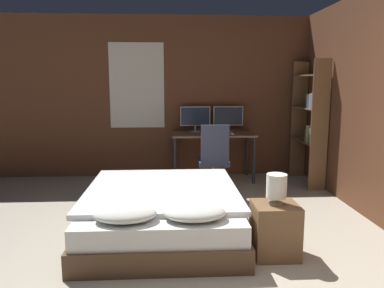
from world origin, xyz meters
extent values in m
cube|color=brown|center=(0.00, 3.91, 1.35)|extent=(12.00, 0.06, 2.70)
cube|color=silver|center=(-1.01, 3.87, 1.55)|extent=(0.91, 0.01, 1.41)
cube|color=black|center=(-1.01, 3.88, 1.55)|extent=(0.83, 0.01, 1.33)
cube|color=brown|center=(-0.55, 1.38, 0.11)|extent=(1.59, 2.00, 0.22)
cube|color=white|center=(-0.55, 1.38, 0.32)|extent=(1.53, 1.94, 0.19)
cube|color=white|center=(-0.55, 1.50, 0.44)|extent=(1.63, 1.68, 0.05)
ellipsoid|color=silver|center=(-0.85, 0.63, 0.48)|extent=(0.55, 0.38, 0.13)
ellipsoid|color=silver|center=(-0.25, 0.63, 0.48)|extent=(0.55, 0.38, 0.13)
cube|color=brown|center=(0.51, 0.75, 0.25)|extent=(0.41, 0.38, 0.50)
cylinder|color=gray|center=(0.51, 0.75, 0.51)|extent=(0.14, 0.14, 0.01)
cylinder|color=gray|center=(0.51, 0.75, 0.54)|extent=(0.02, 0.02, 0.05)
cylinder|color=silver|center=(0.51, 0.75, 0.67)|extent=(0.19, 0.19, 0.22)
cube|color=#846042|center=(0.24, 3.52, 0.76)|extent=(1.35, 0.64, 0.03)
cylinder|color=#2D2D33|center=(-0.38, 3.25, 0.37)|extent=(0.05, 0.05, 0.75)
cylinder|color=#2D2D33|center=(0.87, 3.25, 0.37)|extent=(0.05, 0.05, 0.75)
cylinder|color=#2D2D33|center=(-0.38, 3.79, 0.37)|extent=(0.05, 0.05, 0.75)
cylinder|color=#2D2D33|center=(0.87, 3.79, 0.37)|extent=(0.05, 0.05, 0.75)
cylinder|color=#B7B7BC|center=(-0.04, 3.74, 0.78)|extent=(0.16, 0.16, 0.01)
cylinder|color=#B7B7BC|center=(-0.04, 3.74, 0.83)|extent=(0.03, 0.03, 0.09)
cube|color=#B7B7BC|center=(-0.04, 3.74, 1.04)|extent=(0.50, 0.03, 0.32)
cube|color=#232D42|center=(-0.04, 3.73, 1.04)|extent=(0.47, 0.00, 0.29)
cylinder|color=#B7B7BC|center=(0.52, 3.74, 0.78)|extent=(0.16, 0.16, 0.01)
cylinder|color=#B7B7BC|center=(0.52, 3.74, 0.83)|extent=(0.03, 0.03, 0.09)
cube|color=#B7B7BC|center=(0.52, 3.74, 1.04)|extent=(0.50, 0.03, 0.32)
cube|color=#232D42|center=(0.52, 3.73, 1.04)|extent=(0.47, 0.00, 0.29)
cube|color=#B7B7BC|center=(0.24, 3.31, 0.79)|extent=(0.38, 0.13, 0.02)
ellipsoid|color=#B7B7BC|center=(0.52, 3.31, 0.80)|extent=(0.07, 0.05, 0.04)
cylinder|color=black|center=(0.17, 2.84, 0.02)|extent=(0.52, 0.52, 0.04)
cylinder|color=gray|center=(0.17, 2.84, 0.23)|extent=(0.05, 0.05, 0.37)
cube|color=#33384C|center=(0.17, 2.84, 0.45)|extent=(0.44, 0.44, 0.07)
cube|color=#33384C|center=(0.17, 2.64, 0.75)|extent=(0.39, 0.05, 0.53)
cube|color=brown|center=(1.73, 2.82, 0.97)|extent=(0.26, 0.02, 1.94)
cube|color=brown|center=(1.73, 3.71, 0.97)|extent=(0.26, 0.02, 1.94)
cube|color=brown|center=(1.73, 3.27, 0.68)|extent=(0.26, 0.87, 0.02)
cube|color=brown|center=(1.73, 3.27, 1.20)|extent=(0.26, 0.87, 0.02)
cube|color=brown|center=(1.73, 3.27, 1.71)|extent=(0.26, 0.87, 0.02)
cube|color=gold|center=(1.73, 2.86, 0.80)|extent=(0.21, 0.04, 0.21)
cube|color=teal|center=(1.73, 2.91, 0.81)|extent=(0.21, 0.04, 0.24)
cube|color=#337042|center=(1.73, 2.95, 0.79)|extent=(0.21, 0.03, 0.20)
cube|color=#BCB29E|center=(1.73, 3.00, 0.80)|extent=(0.21, 0.03, 0.21)
cube|color=gold|center=(1.73, 3.04, 0.81)|extent=(0.21, 0.02, 0.24)
cube|color=#BCB29E|center=(1.73, 3.07, 0.82)|extent=(0.21, 0.02, 0.26)
cube|color=#337042|center=(1.73, 3.10, 0.78)|extent=(0.21, 0.03, 0.19)
cube|color=#28282D|center=(1.73, 2.85, 1.34)|extent=(0.21, 0.02, 0.26)
cube|color=#7A387F|center=(1.73, 2.89, 1.33)|extent=(0.21, 0.02, 0.24)
cube|color=#BCB29E|center=(1.73, 2.93, 1.33)|extent=(0.21, 0.02, 0.24)
cube|color=teal|center=(1.73, 2.96, 1.30)|extent=(0.21, 0.02, 0.18)
cube|color=#BCB29E|center=(1.73, 3.00, 1.32)|extent=(0.21, 0.03, 0.22)
cube|color=#2D4784|center=(1.73, 3.04, 1.30)|extent=(0.21, 0.02, 0.17)
cube|color=teal|center=(1.73, 3.07, 1.32)|extent=(0.21, 0.02, 0.21)
cube|color=#28282D|center=(1.73, 3.10, 1.32)|extent=(0.21, 0.03, 0.20)
cube|color=#28282D|center=(1.73, 3.13, 1.32)|extent=(0.21, 0.02, 0.21)
camera|label=1|loc=(-0.45, -2.50, 1.61)|focal=35.00mm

